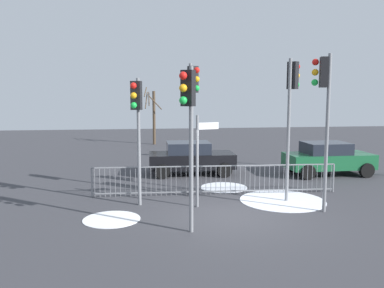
{
  "coord_description": "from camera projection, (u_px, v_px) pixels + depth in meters",
  "views": [
    {
      "loc": [
        -2.74,
        -11.54,
        3.66
      ],
      "look_at": [
        -0.93,
        2.08,
        1.92
      ],
      "focal_mm": 37.82,
      "sensor_mm": 36.0,
      "label": 1
    }
  ],
  "objects": [
    {
      "name": "ground_plane",
      "position": [
        232.0,
        215.0,
        12.17
      ],
      "size": [
        60.0,
        60.0,
        0.0
      ],
      "primitive_type": "plane",
      "color": "#38383D"
    },
    {
      "name": "traffic_light_rear_left",
      "position": [
        188.0,
        112.0,
        10.19
      ],
      "size": [
        0.44,
        0.49,
        4.32
      ],
      "rotation": [
        0.0,
        0.0,
        2.51
      ],
      "color": "slate",
      "rests_on": "ground"
    },
    {
      "name": "traffic_light_rear_right",
      "position": [
        292.0,
        98.0,
        13.44
      ],
      "size": [
        0.49,
        0.44,
        4.78
      ],
      "rotation": [
        0.0,
        0.0,
        5.36
      ],
      "color": "slate",
      "rests_on": "ground"
    },
    {
      "name": "traffic_light_foreground_left",
      "position": [
        324.0,
        97.0,
        12.12
      ],
      "size": [
        0.55,
        0.37,
        4.82
      ],
      "rotation": [
        0.0,
        0.0,
        1.29
      ],
      "color": "slate",
      "rests_on": "ground"
    },
    {
      "name": "traffic_light_mid_left",
      "position": [
        193.0,
        100.0,
        13.85
      ],
      "size": [
        0.39,
        0.54,
        4.66
      ],
      "rotation": [
        0.0,
        0.0,
        3.54
      ],
      "color": "slate",
      "rests_on": "ground"
    },
    {
      "name": "traffic_light_mid_right",
      "position": [
        137.0,
        113.0,
        12.76
      ],
      "size": [
        0.38,
        0.55,
        4.13
      ],
      "rotation": [
        0.0,
        0.0,
        2.8
      ],
      "color": "slate",
      "rests_on": "ground"
    },
    {
      "name": "direction_sign_post",
      "position": [
        199.0,
        156.0,
        12.88
      ],
      "size": [
        0.77,
        0.26,
        2.96
      ],
      "rotation": [
        0.0,
        0.0,
        0.28
      ],
      "color": "slate",
      "rests_on": "ground"
    },
    {
      "name": "pedestrian_guard_railing",
      "position": [
        216.0,
        179.0,
        14.58
      ],
      "size": [
        8.85,
        0.46,
        1.07
      ],
      "rotation": [
        0.0,
        0.0,
        -0.04
      ],
      "color": "slate",
      "rests_on": "ground"
    },
    {
      "name": "car_black_near",
      "position": [
        191.0,
        158.0,
        18.19
      ],
      "size": [
        3.83,
        1.99,
        1.47
      ],
      "rotation": [
        0.0,
        0.0,
        -0.02
      ],
      "color": "black",
      "rests_on": "ground"
    },
    {
      "name": "car_green_trailing",
      "position": [
        328.0,
        158.0,
        18.09
      ],
      "size": [
        3.84,
        1.99,
        1.47
      ],
      "rotation": [
        0.0,
        0.0,
        0.02
      ],
      "color": "#195933",
      "rests_on": "ground"
    },
    {
      "name": "bare_tree_left",
      "position": [
        153.0,
        115.0,
        28.71
      ],
      "size": [
        1.28,
        1.27,
        4.08
      ],
      "color": "#473828",
      "rests_on": "ground"
    },
    {
      "name": "snow_patch_kerb",
      "position": [
        224.0,
        187.0,
        15.71
      ],
      "size": [
        1.82,
        1.82,
        0.01
      ],
      "primitive_type": "cylinder",
      "color": "white",
      "rests_on": "ground"
    },
    {
      "name": "snow_patch_island",
      "position": [
        282.0,
        200.0,
        13.81
      ],
      "size": [
        2.9,
        2.9,
        0.01
      ],
      "primitive_type": "cylinder",
      "color": "white",
      "rests_on": "ground"
    },
    {
      "name": "snow_patch_verge",
      "position": [
        112.0,
        219.0,
        11.75
      ],
      "size": [
        1.67,
        1.67,
        0.01
      ],
      "primitive_type": "cylinder",
      "color": "white",
      "rests_on": "ground"
    }
  ]
}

